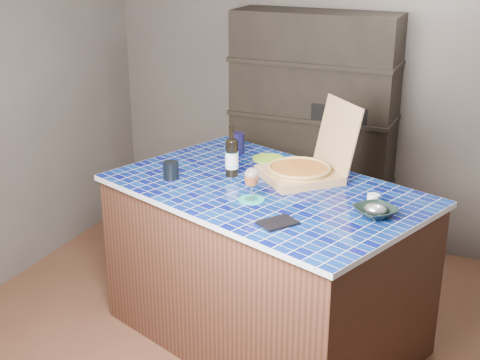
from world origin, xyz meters
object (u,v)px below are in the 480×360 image
at_px(kitchen_island, 265,263).
at_px(bowl, 375,212).
at_px(pizza_box, 303,168).
at_px(dvd_case, 278,223).
at_px(mead_bottle, 232,156).
at_px(wine_glass, 251,178).

height_order(kitchen_island, bowl, bowl).
bearing_deg(bowl, pizza_box, 143.75).
xyz_separation_m(kitchen_island, dvd_case, (0.24, -0.44, 0.49)).
bearing_deg(kitchen_island, pizza_box, 79.25).
bearing_deg(bowl, mead_bottle, 164.81).
bearing_deg(dvd_case, mead_bottle, 167.55).
bearing_deg(mead_bottle, pizza_box, 17.93).
xyz_separation_m(kitchen_island, mead_bottle, (-0.26, 0.10, 0.60)).
bearing_deg(mead_bottle, bowl, -15.19).
relative_size(mead_bottle, bowl, 1.49).
bearing_deg(pizza_box, dvd_case, -36.94).
height_order(mead_bottle, dvd_case, mead_bottle).
height_order(dvd_case, bowl, bowl).
bearing_deg(wine_glass, mead_bottle, 129.76).
height_order(pizza_box, bowl, pizza_box).
bearing_deg(dvd_case, bowl, 70.09).
bearing_deg(bowl, dvd_case, -144.93).
bearing_deg(kitchen_island, bowl, 7.48).
relative_size(kitchen_island, pizza_box, 3.20).
distance_m(mead_bottle, dvd_case, 0.75).
bearing_deg(kitchen_island, dvd_case, -41.77).
xyz_separation_m(kitchen_island, wine_glass, (-0.00, -0.21, 0.61)).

